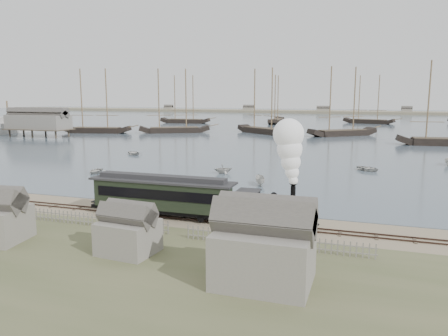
% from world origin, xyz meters
% --- Properties ---
extents(ground, '(600.00, 600.00, 0.00)m').
position_xyz_m(ground, '(0.00, 0.00, 0.00)').
color(ground, gray).
rests_on(ground, ground).
extents(harbor_water, '(600.00, 336.00, 0.06)m').
position_xyz_m(harbor_water, '(0.00, 170.00, 0.03)').
color(harbor_water, '#445461').
rests_on(harbor_water, ground).
extents(rail_track, '(120.00, 1.80, 0.16)m').
position_xyz_m(rail_track, '(0.00, -2.00, 0.04)').
color(rail_track, '#35241D').
rests_on(rail_track, ground).
extents(picket_fence_west, '(19.00, 0.10, 1.20)m').
position_xyz_m(picket_fence_west, '(-6.50, -7.00, 0.00)').
color(picket_fence_west, gray).
rests_on(picket_fence_west, ground).
extents(picket_fence_east, '(15.00, 0.10, 1.20)m').
position_xyz_m(picket_fence_east, '(12.50, -7.50, 0.00)').
color(picket_fence_east, gray).
rests_on(picket_fence_east, ground).
extents(shed_mid, '(4.00, 3.50, 3.60)m').
position_xyz_m(shed_mid, '(2.00, -12.00, 0.00)').
color(shed_mid, gray).
rests_on(shed_mid, ground).
extents(shed_right, '(6.00, 5.00, 5.10)m').
position_xyz_m(shed_right, '(13.00, -14.00, 0.00)').
color(shed_right, gray).
rests_on(shed_right, ground).
extents(far_spit, '(500.00, 20.00, 1.80)m').
position_xyz_m(far_spit, '(0.00, 250.00, 0.00)').
color(far_spit, gray).
rests_on(far_spit, ground).
extents(locomotive, '(7.63, 2.85, 9.52)m').
position_xyz_m(locomotive, '(12.05, -2.00, 4.39)').
color(locomotive, black).
rests_on(locomotive, ground).
extents(passenger_coach, '(14.82, 2.86, 3.60)m').
position_xyz_m(passenger_coach, '(-0.13, -2.00, 2.27)').
color(passenger_coach, black).
rests_on(passenger_coach, ground).
extents(beached_dinghy, '(3.29, 4.40, 0.87)m').
position_xyz_m(beached_dinghy, '(-0.92, -0.18, 0.43)').
color(beached_dinghy, '#BBB9B2').
rests_on(beached_dinghy, ground).
extents(rowboat_0, '(3.73, 2.96, 0.69)m').
position_xyz_m(rowboat_0, '(-20.56, 16.37, 0.41)').
color(rowboat_0, '#BBB9B2').
rests_on(rowboat_0, harbor_water).
extents(rowboat_1, '(3.55, 3.66, 1.47)m').
position_xyz_m(rowboat_1, '(-1.90, 22.27, 0.80)').
color(rowboat_1, '#BBB9B2').
rests_on(rowboat_1, harbor_water).
extents(rowboat_2, '(3.33, 2.15, 1.20)m').
position_xyz_m(rowboat_2, '(5.50, 15.56, 0.66)').
color(rowboat_2, '#BBB9B2').
rests_on(rowboat_2, harbor_water).
extents(rowboat_3, '(4.45, 4.69, 0.79)m').
position_xyz_m(rowboat_3, '(19.06, 31.64, 0.46)').
color(rowboat_3, '#BBB9B2').
rests_on(rowboat_3, harbor_water).
extents(rowboat_6, '(4.17, 4.48, 0.76)m').
position_xyz_m(rowboat_6, '(-25.86, 36.74, 0.44)').
color(rowboat_6, '#BBB9B2').
rests_on(rowboat_6, harbor_water).
extents(schooner_0, '(21.94, 8.77, 20.00)m').
position_xyz_m(schooner_0, '(-62.42, 77.57, 10.06)').
color(schooner_0, black).
rests_on(schooner_0, harbor_water).
extents(schooner_1, '(21.83, 14.74, 20.00)m').
position_xyz_m(schooner_1, '(-39.55, 85.97, 10.06)').
color(schooner_1, black).
rests_on(schooner_1, harbor_water).
extents(schooner_2, '(20.03, 16.47, 20.00)m').
position_xyz_m(schooner_2, '(-12.14, 91.96, 10.06)').
color(schooner_2, black).
rests_on(schooner_2, harbor_water).
extents(schooner_3, '(19.83, 17.36, 20.00)m').
position_xyz_m(schooner_3, '(11.47, 92.02, 10.06)').
color(schooner_3, black).
rests_on(schooner_3, harbor_water).
extents(schooner_6, '(21.27, 6.35, 20.00)m').
position_xyz_m(schooner_6, '(-54.96, 129.96, 10.06)').
color(schooner_6, black).
rests_on(schooner_6, harbor_water).
extents(schooner_7, '(5.48, 20.13, 20.00)m').
position_xyz_m(schooner_7, '(-18.26, 141.00, 10.06)').
color(schooner_7, black).
rests_on(schooner_7, harbor_water).
extents(schooner_8, '(21.03, 10.53, 20.00)m').
position_xyz_m(schooner_8, '(18.43, 151.88, 10.06)').
color(schooner_8, black).
rests_on(schooner_8, harbor_water).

